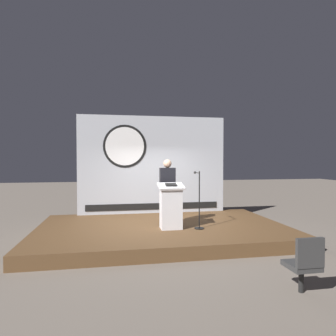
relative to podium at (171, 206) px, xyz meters
The scene contains 7 objects.
ground_plane 0.96m from the podium, 110.33° to the left, with size 40.00×40.00×0.00m, color #6B6056.
stage_platform 0.83m from the podium, 110.33° to the left, with size 6.40×4.00×0.30m, color brown.
banner_display 2.48m from the podium, 94.68° to the left, with size 4.74×0.12×3.12m.
podium is the anchor object (origin of this frame).
speaker_person 0.58m from the podium, 90.06° to the left, with size 0.40×0.26×1.73m.
microphone_stand 0.70m from the podium, ahead, with size 0.24×0.57×1.44m.
audience_chair_left 3.61m from the podium, 66.81° to the right, with size 0.44×0.45×0.89m.
Camera 1 is at (-1.25, -7.69, 2.04)m, focal length 31.82 mm.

